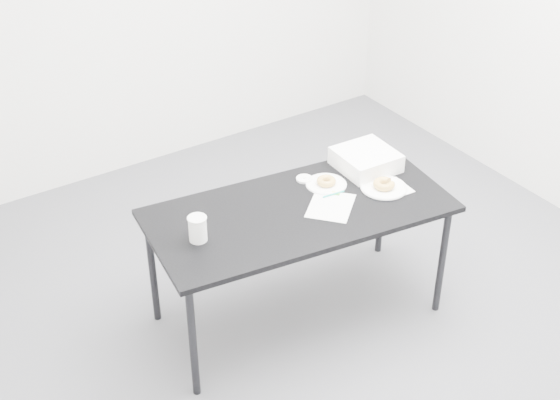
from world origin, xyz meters
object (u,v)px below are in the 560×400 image
pen (333,194)px  coffee_cup (198,229)px  scorecard (331,206)px  plate_near (384,188)px  donut_far (326,181)px  bakery_box (366,160)px  table (299,217)px  donut_near (384,184)px  plate_far (326,184)px

pen → coffee_cup: 0.75m
scorecard → plate_near: bearing=45.1°
pen → coffee_cup: size_ratio=0.96×
plate_near → donut_far: 0.29m
plate_near → bakery_box: 0.23m
donut_far → coffee_cup: coffee_cup is taller
pen → bakery_box: (0.30, 0.13, 0.04)m
table → scorecard: (0.14, -0.07, 0.05)m
donut_near → bakery_box: bakery_box is taller
pen → donut_far: 0.11m
coffee_cup → plate_near: bearing=-7.2°
table → pen: pen is taller
pen → plate_far: size_ratio=0.58×
bakery_box → table: bearing=-163.6°
plate_near → coffee_cup: 1.01m
coffee_cup → bakery_box: 1.06m
pen → table: bearing=-173.4°
pen → donut_near: donut_near is taller
plate_near → coffee_cup: size_ratio=1.88×
scorecard → bakery_box: bakery_box is taller
scorecard → donut_near: 0.32m
donut_far → coffee_cup: bearing=-175.2°
plate_near → donut_far: size_ratio=2.40×
scorecard → plate_far: size_ratio=1.24×
pen → donut_far: size_ratio=1.23×
plate_far → bakery_box: size_ratio=0.72×
donut_far → plate_near: bearing=-40.6°
scorecard → pen: bearing=94.4°
table → coffee_cup: coffee_cup is taller
scorecard → bakery_box: (0.37, 0.20, 0.05)m
plate_far → donut_far: donut_far is taller
plate_near → table: bearing=169.3°
plate_far → donut_far: (0.00, 0.00, 0.02)m
donut_near → coffee_cup: 1.01m
scorecard → coffee_cup: 0.69m
table → plate_far: 0.27m
plate_far → bakery_box: (0.28, 0.02, 0.05)m
donut_near → coffee_cup: size_ratio=0.88×
coffee_cup → scorecard: bearing=-8.9°
coffee_cup → bakery_box: size_ratio=0.44×
pen → bakery_box: size_ratio=0.42×
pen → donut_far: (0.03, 0.10, 0.02)m
donut_far → bakery_box: (0.28, 0.02, 0.03)m
table → scorecard: bearing=-18.4°
bakery_box → plate_near: bearing=-101.4°
plate_far → coffee_cup: bearing=-175.2°
plate_near → coffee_cup: (-1.00, 0.13, 0.06)m
donut_near → donut_far: donut_near is taller
plate_far → donut_far: size_ratio=2.13×
table → pen: (0.21, 0.00, 0.06)m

